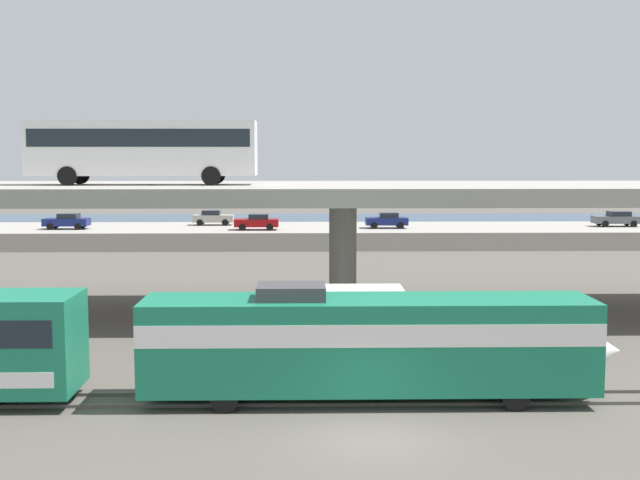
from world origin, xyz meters
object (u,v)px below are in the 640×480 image
parked_car_2 (387,220)px  parked_car_3 (257,222)px  transit_bus_on_overpass (143,146)px  parked_car_1 (213,217)px  service_truck_west (370,320)px  parked_car_0 (67,221)px  parked_car_4 (617,219)px  train_locomotive (390,340)px

parked_car_2 → parked_car_3: 12.44m
parked_car_2 → parked_car_3: bearing=7.2°
transit_bus_on_overpass → parked_car_2: bearing=-115.9°
parked_car_1 → transit_bus_on_overpass: bearing=-89.2°
transit_bus_on_overpass → parked_car_3: bearing=-97.3°
service_truck_west → parked_car_0: (-25.22, 43.09, 0.80)m
transit_bus_on_overpass → parked_car_4: bearing=-137.9°
train_locomotive → transit_bus_on_overpass: 20.69m
service_truck_west → transit_bus_on_overpass: bearing=140.3°
parked_car_3 → parked_car_4: same height
parked_car_2 → parked_car_4: 22.77m
parked_car_0 → transit_bus_on_overpass: bearing=112.4°
train_locomotive → parked_car_4: bearing=61.6°
parked_car_1 → parked_car_2: 17.44m
parked_car_0 → parked_car_4: bearing=-178.0°
train_locomotive → parked_car_0: size_ratio=4.08×
transit_bus_on_overpass → parked_car_0: transit_bus_on_overpass is taller
service_truck_west → parked_car_2: (5.13, 43.52, 0.80)m
transit_bus_on_overpass → parked_car_2: (16.52, 34.06, -6.73)m
parked_car_1 → parked_car_3: 7.08m
parked_car_4 → train_locomotive: bearing=61.6°
transit_bus_on_overpass → parked_car_3: 33.44m
parked_car_0 → parked_car_1: 13.95m
parked_car_1 → parked_car_2: bearing=-12.4°
parked_car_0 → parked_car_2: (30.35, 0.42, -0.00)m
parked_car_0 → parked_car_2: size_ratio=1.04×
train_locomotive → parked_car_2: bearing=84.4°
parked_car_4 → parked_car_1: bearing=-3.4°
parked_car_1 → train_locomotive: bearing=-77.2°
train_locomotive → service_truck_west: 6.21m
parked_car_0 → parked_car_4: (53.08, 1.83, 0.00)m
train_locomotive → parked_car_2: 49.94m
train_locomotive → parked_car_4: size_ratio=3.79×
transit_bus_on_overpass → parked_car_0: bearing=-67.6°
service_truck_west → parked_car_2: 43.83m
service_truck_west → parked_car_3: 42.57m
parked_car_0 → parked_car_3: 18.04m
parked_car_2 → parked_car_3: same height
parked_car_2 → service_truck_west: bearing=83.3°
parked_car_0 → parked_car_1: bearing=-162.7°
train_locomotive → parked_car_2: size_ratio=4.23×
service_truck_west → parked_car_2: bearing=83.3°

